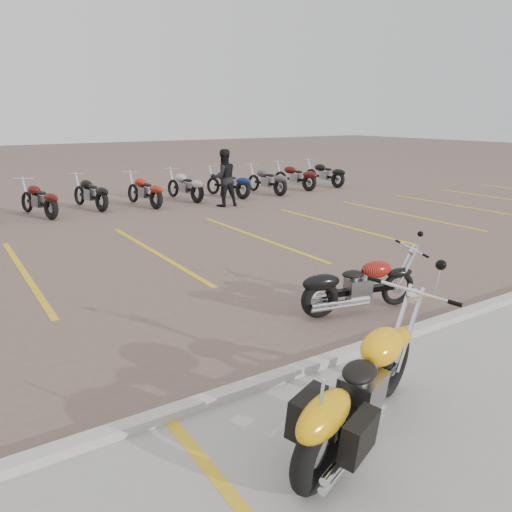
{
  "coord_description": "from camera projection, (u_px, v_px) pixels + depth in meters",
  "views": [
    {
      "loc": [
        -3.93,
        -6.15,
        2.96
      ],
      "look_at": [
        0.3,
        0.37,
        0.75
      ],
      "focal_mm": 35.0,
      "sensor_mm": 36.0,
      "label": 1
    }
  ],
  "objects": [
    {
      "name": "ground",
      "position": [
        253.0,
        310.0,
        7.84
      ],
      "size": [
        100.0,
        100.0,
        0.0
      ],
      "primitive_type": "plane",
      "color": "brown",
      "rests_on": "ground"
    },
    {
      "name": "curb",
      "position": [
        339.0,
        356.0,
        6.21
      ],
      "size": [
        60.0,
        0.18,
        0.12
      ],
      "primitive_type": "cube",
      "color": "#ADAAA3",
      "rests_on": "ground"
    },
    {
      "name": "parking_stripes",
      "position": [
        156.0,
        253.0,
        11.06
      ],
      "size": [
        38.0,
        5.5,
        0.01
      ],
      "primitive_type": null,
      "color": "gold",
      "rests_on": "ground"
    },
    {
      "name": "yellow_cruiser",
      "position": [
        356.0,
        392.0,
        4.6
      ],
      "size": [
        2.3,
        1.06,
        1.0
      ],
      "rotation": [
        0.1,
        0.0,
        0.39
      ],
      "color": "black",
      "rests_on": "ground"
    },
    {
      "name": "flame_cruiser",
      "position": [
        356.0,
        287.0,
        7.66
      ],
      "size": [
        1.94,
        0.57,
        0.81
      ],
      "rotation": [
        0.08,
        0.0,
        -0.23
      ],
      "color": "black",
      "rests_on": "ground"
    },
    {
      "name": "person_b",
      "position": [
        224.0,
        178.0,
        16.48
      ],
      "size": [
        0.99,
        0.82,
        1.88
      ],
      "primitive_type": "imported",
      "rotation": [
        0.0,
        0.0,
        3.02
      ],
      "color": "black",
      "rests_on": "ground"
    },
    {
      "name": "bg_bike_row",
      "position": [
        91.0,
        193.0,
        15.91
      ],
      "size": [
        20.8,
        2.08,
        1.1
      ],
      "color": "black",
      "rests_on": "ground"
    }
  ]
}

